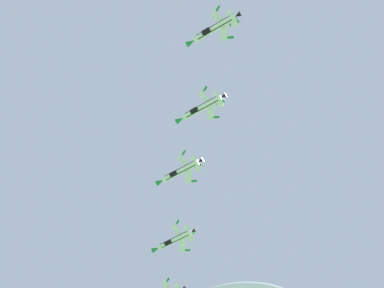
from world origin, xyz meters
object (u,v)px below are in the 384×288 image
at_px(fighter_jet_right_wing, 180,171).
at_px(fighter_jet_left_outer, 201,108).
at_px(fighter_jet_left_wing, 174,240).
at_px(fighter_jet_right_outer, 214,29).

height_order(fighter_jet_right_wing, fighter_jet_left_outer, fighter_jet_left_outer).
relative_size(fighter_jet_left_wing, fighter_jet_right_wing, 1.00).
distance_m(fighter_jet_left_wing, fighter_jet_right_outer, 69.90).
relative_size(fighter_jet_left_wing, fighter_jet_left_outer, 1.00).
bearing_deg(fighter_jet_left_wing, fighter_jet_right_outer, -139.13).
xyz_separation_m(fighter_jet_left_wing, fighter_jet_right_outer, (13.42, -68.59, 0.84)).
height_order(fighter_jet_left_wing, fighter_jet_left_outer, fighter_jet_left_outer).
relative_size(fighter_jet_right_wing, fighter_jet_right_outer, 1.00).
height_order(fighter_jet_left_outer, fighter_jet_right_outer, fighter_jet_left_outer).
xyz_separation_m(fighter_jet_right_wing, fighter_jet_right_outer, (10.52, -43.35, 0.11)).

